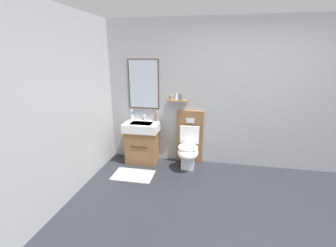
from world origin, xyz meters
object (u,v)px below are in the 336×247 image
(toothbrush_cup, at_px, (132,117))
(soap_dispenser, at_px, (157,117))
(toilet, at_px, (189,146))
(vanity_sink_left, at_px, (143,141))

(toothbrush_cup, xyz_separation_m, soap_dispenser, (0.49, 0.01, 0.03))
(toilet, bearing_deg, toothbrush_cup, 171.84)
(toilet, height_order, soap_dispenser, toilet)
(toilet, xyz_separation_m, toothbrush_cup, (-1.12, 0.16, 0.45))
(toilet, relative_size, toothbrush_cup, 4.78)
(vanity_sink_left, xyz_separation_m, toothbrush_cup, (-0.24, 0.15, 0.43))
(toothbrush_cup, bearing_deg, vanity_sink_left, -32.12)
(toothbrush_cup, bearing_deg, toilet, -8.16)
(soap_dispenser, bearing_deg, toilet, -15.18)
(vanity_sink_left, distance_m, toilet, 0.88)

